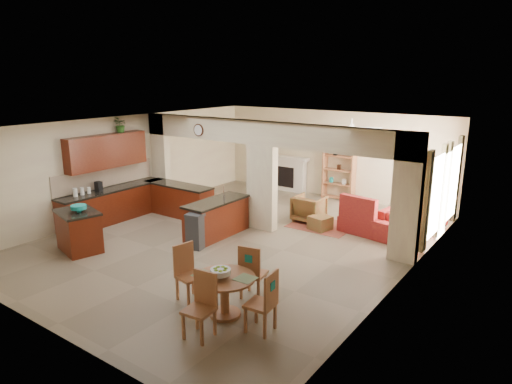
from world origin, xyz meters
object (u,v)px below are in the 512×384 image
Objects in this scene: dining_table at (225,289)px; sofa at (412,220)px; armchair at (309,208)px; kitchen_island at (79,231)px.

sofa is at bearing 78.07° from dining_table.
kitchen_island is at bearing 55.80° from armchair.
kitchen_island is 1.21× the size of dining_table.
armchair is at bearing 113.21° from sofa.
kitchen_island is at bearing 142.67° from sofa.
kitchen_island is 5.89m from armchair.
sofa is (5.80, 5.60, -0.12)m from kitchen_island.
dining_table is 0.43× the size of sofa.
sofa is at bearing -166.54° from armchair.
dining_table is (4.55, -0.34, 0.00)m from kitchen_island.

